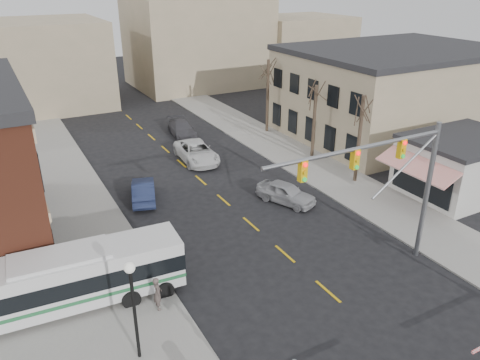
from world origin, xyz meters
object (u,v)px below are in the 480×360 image
at_px(transit_bus, 64,280).
at_px(car_a, 286,193).
at_px(traffic_signal_mast, 392,173).
at_px(pedestrian_near, 158,293).
at_px(car_c, 196,152).
at_px(car_d, 182,129).
at_px(car_b, 143,190).
at_px(pedestrian_far, 110,276).
at_px(street_lamp, 132,292).

bearing_deg(transit_bus, car_a, 16.29).
bearing_deg(traffic_signal_mast, car_a, 90.05).
bearing_deg(pedestrian_near, car_c, -21.92).
bearing_deg(car_c, pedestrian_near, -114.87).
bearing_deg(transit_bus, pedestrian_near, -30.10).
bearing_deg(traffic_signal_mast, pedestrian_near, 168.24).
relative_size(car_a, car_d, 0.86).
bearing_deg(car_b, pedestrian_near, 92.00).
height_order(car_b, pedestrian_near, pedestrian_near).
distance_m(car_b, pedestrian_far, 10.74).
height_order(transit_bus, street_lamp, street_lamp).
bearing_deg(street_lamp, pedestrian_far, 88.65).
bearing_deg(car_a, pedestrian_far, 174.22).
xyz_separation_m(car_b, pedestrian_near, (-3.13, -12.01, 0.25)).
bearing_deg(pedestrian_near, street_lamp, 152.76).
relative_size(car_a, car_c, 0.75).
height_order(car_c, pedestrian_far, pedestrian_far).
bearing_deg(pedestrian_near, traffic_signal_mast, -94.68).
height_order(car_b, car_c, car_c).
relative_size(pedestrian_near, pedestrian_far, 0.97).
xyz_separation_m(transit_bus, street_lamp, (2.06, -4.81, 1.79)).
xyz_separation_m(street_lamp, car_a, (13.65, 9.40, -2.70)).
distance_m(transit_bus, car_b, 12.04).
bearing_deg(street_lamp, car_c, 60.27).
bearing_deg(pedestrian_far, transit_bus, 122.63).
relative_size(street_lamp, car_a, 1.07).
xyz_separation_m(traffic_signal_mast, street_lamp, (-13.66, -0.12, -2.33)).
relative_size(transit_bus, car_c, 1.96).
distance_m(car_c, pedestrian_far, 18.56).
bearing_deg(transit_bus, car_d, 55.95).
xyz_separation_m(transit_bus, car_a, (15.71, 4.59, -0.91)).
bearing_deg(street_lamp, car_a, 34.56).
height_order(street_lamp, car_a, street_lamp).
height_order(transit_bus, car_b, transit_bus).
xyz_separation_m(traffic_signal_mast, car_c, (-2.35, 19.68, -4.97)).
distance_m(traffic_signal_mast, car_c, 20.43).
height_order(traffic_signal_mast, car_b, traffic_signal_mast).
distance_m(transit_bus, car_d, 26.47).
distance_m(street_lamp, car_a, 16.79).
bearing_deg(car_d, street_lamp, -107.94).
distance_m(street_lamp, pedestrian_near, 3.99).
relative_size(car_b, car_c, 0.77).
distance_m(transit_bus, street_lamp, 5.53).
bearing_deg(pedestrian_far, car_d, -2.20).
xyz_separation_m(street_lamp, car_c, (11.31, 19.80, -2.64)).
relative_size(street_lamp, car_d, 0.92).
relative_size(transit_bus, traffic_signal_mast, 1.06).
xyz_separation_m(car_b, pedestrian_far, (-4.78, -9.61, 0.27)).
relative_size(car_d, pedestrian_near, 2.94).
relative_size(street_lamp, car_b, 1.04).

